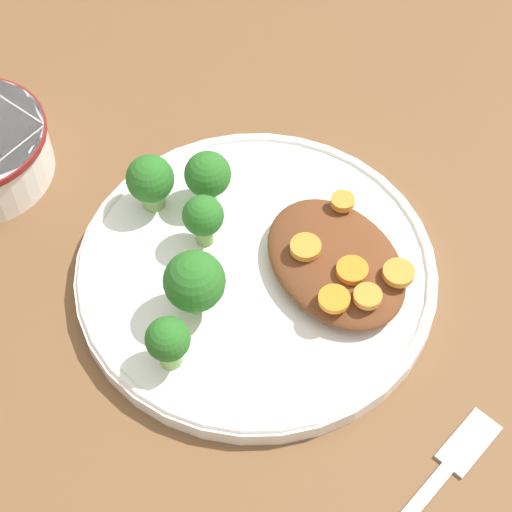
{
  "coord_description": "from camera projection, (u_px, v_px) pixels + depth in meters",
  "views": [
    {
      "loc": [
        0.33,
        -0.19,
        0.58
      ],
      "look_at": [
        0.0,
        0.0,
        0.03
      ],
      "focal_mm": 60.0,
      "sensor_mm": 36.0,
      "label": 1
    }
  ],
  "objects": [
    {
      "name": "carrot_slice_5",
      "position": [
        352.0,
        270.0,
        0.65
      ],
      "size": [
        0.02,
        0.02,
        0.01
      ],
      "primitive_type": "cylinder",
      "color": "orange",
      "rests_on": "stew_mound"
    },
    {
      "name": "broccoli_floret_0",
      "position": [
        203.0,
        218.0,
        0.67
      ],
      "size": [
        0.03,
        0.03,
        0.05
      ],
      "color": "#759E51",
      "rests_on": "plate"
    },
    {
      "name": "broccoli_floret_1",
      "position": [
        150.0,
        181.0,
        0.69
      ],
      "size": [
        0.04,
        0.04,
        0.05
      ],
      "color": "#7FA85B",
      "rests_on": "plate"
    },
    {
      "name": "carrot_slice_4",
      "position": [
        343.0,
        201.0,
        0.69
      ],
      "size": [
        0.02,
        0.02,
        0.01
      ],
      "primitive_type": "cylinder",
      "color": "orange",
      "rests_on": "stew_mound"
    },
    {
      "name": "broccoli_floret_3",
      "position": [
        213.0,
        173.0,
        0.7
      ],
      "size": [
        0.04,
        0.04,
        0.05
      ],
      "color": "#7FA85B",
      "rests_on": "plate"
    },
    {
      "name": "carrot_slice_0",
      "position": [
        334.0,
        299.0,
        0.63
      ],
      "size": [
        0.02,
        0.02,
        0.0
      ],
      "primitive_type": "cylinder",
      "color": "orange",
      "rests_on": "stew_mound"
    },
    {
      "name": "carrot_slice_1",
      "position": [
        399.0,
        273.0,
        0.65
      ],
      "size": [
        0.02,
        0.02,
        0.01
      ],
      "primitive_type": "cylinder",
      "color": "orange",
      "rests_on": "stew_mound"
    },
    {
      "name": "broccoli_floret_4",
      "position": [
        168.0,
        341.0,
        0.61
      ],
      "size": [
        0.03,
        0.03,
        0.05
      ],
      "color": "#7FA85B",
      "rests_on": "plate"
    },
    {
      "name": "carrot_slice_2",
      "position": [
        368.0,
        296.0,
        0.64
      ],
      "size": [
        0.02,
        0.02,
        0.01
      ],
      "primitive_type": "cylinder",
      "color": "orange",
      "rests_on": "stew_mound"
    },
    {
      "name": "broccoli_floret_2",
      "position": [
        194.0,
        282.0,
        0.63
      ],
      "size": [
        0.05,
        0.05,
        0.06
      ],
      "color": "#7FA85B",
      "rests_on": "plate"
    },
    {
      "name": "carrot_slice_3",
      "position": [
        306.0,
        247.0,
        0.66
      ],
      "size": [
        0.02,
        0.02,
        0.01
      ],
      "primitive_type": "cylinder",
      "color": "orange",
      "rests_on": "stew_mound"
    },
    {
      "name": "plate",
      "position": [
        256.0,
        270.0,
        0.69
      ],
      "size": [
        0.29,
        0.29,
        0.02
      ],
      "color": "white",
      "rests_on": "ground_plane"
    },
    {
      "name": "stew_mound",
      "position": [
        336.0,
        262.0,
        0.67
      ],
      "size": [
        0.13,
        0.1,
        0.02
      ],
      "primitive_type": "ellipsoid",
      "color": "brown",
      "rests_on": "plate"
    },
    {
      "name": "ground_plane",
      "position": [
        256.0,
        278.0,
        0.7
      ],
      "size": [
        4.0,
        4.0,
        0.0
      ],
      "primitive_type": "plane",
      "color": "brown"
    },
    {
      "name": "fork",
      "position": [
        434.0,
        483.0,
        0.59
      ],
      "size": [
        0.07,
        0.17,
        0.01
      ],
      "rotation": [
        0.0,
        0.0,
        8.16
      ],
      "color": "#BABABA",
      "rests_on": "ground_plane"
    }
  ]
}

